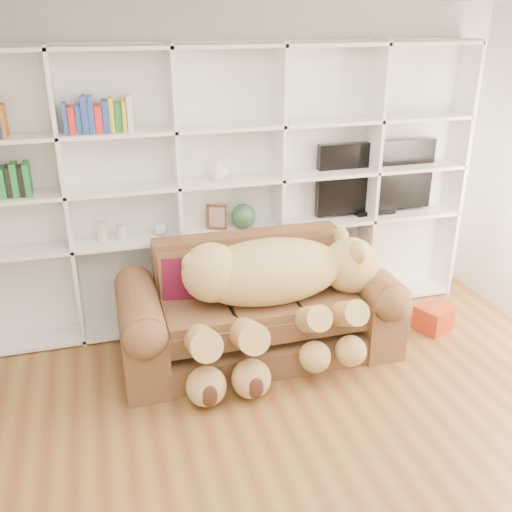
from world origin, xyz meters
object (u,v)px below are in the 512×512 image
object	(u,v)px
teddy_bear	(274,288)
gift_box	(433,318)
sofa	(258,313)
tv	(375,178)

from	to	relation	value
teddy_bear	gift_box	distance (m)	1.62
sofa	gift_box	size ratio (longest dim) A/B	7.99
sofa	tv	bearing A→B (deg)	27.13
gift_box	tv	bearing A→B (deg)	109.24
sofa	teddy_bear	bearing A→B (deg)	-66.86
teddy_bear	gift_box	xyz separation A→B (m)	(1.52, 0.09, -0.55)
teddy_bear	tv	xyz separation A→B (m)	(1.25, 0.86, 0.54)
sofa	teddy_bear	size ratio (longest dim) A/B	1.25
gift_box	tv	xyz separation A→B (m)	(-0.27, 0.78, 1.09)
teddy_bear	gift_box	size ratio (longest dim) A/B	6.37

